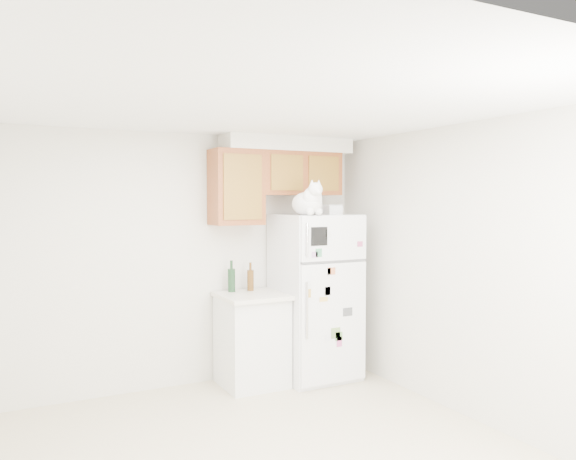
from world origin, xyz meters
TOP-DOWN VIEW (x-y plane):
  - room_shell at (0.12, 0.24)m, footprint 3.84×4.04m
  - refrigerator at (1.29, 1.61)m, footprint 0.76×0.78m
  - base_counter at (0.60, 1.68)m, footprint 0.64×0.64m
  - cat at (1.07, 1.36)m, footprint 0.34×0.49m
  - storage_box_back at (1.51, 1.64)m, footprint 0.20×0.15m
  - storage_box_front at (1.46, 1.53)m, footprint 0.16×0.12m
  - bottle_green at (0.46, 1.87)m, footprint 0.07×0.07m
  - bottle_amber at (0.66, 1.85)m, footprint 0.07×0.07m

SIDE VIEW (x-z plane):
  - base_counter at x=0.60m, z-range 0.00..0.92m
  - refrigerator at x=1.29m, z-range 0.00..1.70m
  - bottle_amber at x=0.66m, z-range 0.92..1.21m
  - bottle_green at x=0.46m, z-range 0.92..1.24m
  - room_shell at x=0.12m, z-range 0.41..2.93m
  - storage_box_front at x=1.46m, z-range 1.70..1.79m
  - storage_box_back at x=1.51m, z-range 1.70..1.80m
  - cat at x=1.07m, z-range 1.66..2.00m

